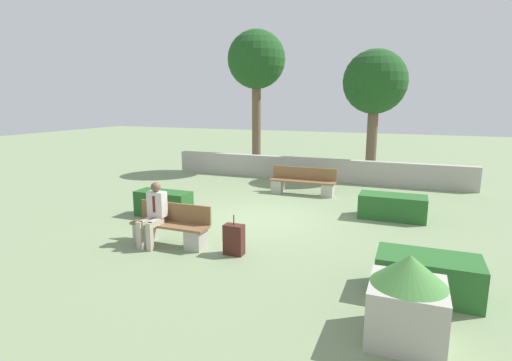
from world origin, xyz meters
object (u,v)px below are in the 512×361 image
Objects in this scene: bench_left_side at (303,184)px; planter_corner_left at (407,298)px; tree_center_left at (375,84)px; bench_front at (171,229)px; person_seated_man at (154,211)px; suitcase at (234,240)px; tree_leftmost at (256,62)px.

planter_corner_left is at bearing -62.65° from bench_left_side.
tree_center_left is at bearing 98.16° from planter_corner_left.
person_seated_man is (-0.31, -0.14, 0.41)m from bench_front.
tree_center_left is (1.69, 9.13, 3.35)m from suitcase.
bench_left_side is 0.44× the size of tree_center_left.
tree_leftmost reaches higher than tree_center_left.
planter_corner_left is at bearing -29.57° from suitcase.
person_seated_man is 0.27× the size of tree_center_left.
tree_leftmost is at bearing 120.14° from planter_corner_left.
bench_left_side is at bearing -49.23° from tree_leftmost.
tree_center_left is (3.19, 9.09, 3.33)m from bench_front.
tree_center_left is at bearing 69.23° from person_seated_man.
tree_leftmost reaches higher than bench_left_side.
person_seated_man reaches higher than suitcase.
bench_left_side is at bearing -117.20° from tree_center_left.
bench_front is 0.80× the size of bench_left_side.
person_seated_man reaches higher than bench_left_side.
planter_corner_left is at bearing -21.57° from bench_front.
bench_left_side is (1.40, 5.61, 0.02)m from bench_front.
person_seated_man is 1.16× the size of planter_corner_left.
tree_center_left is (-1.57, 10.98, 3.08)m from planter_corner_left.
suitcase is (-3.26, 1.85, -0.27)m from planter_corner_left.
bench_front is 5.78m from bench_left_side.
person_seated_man is 0.23× the size of tree_leftmost.
tree_leftmost reaches higher than bench_front.
tree_leftmost is at bearing 133.91° from bench_left_side.
suitcase is (0.10, -5.64, -0.04)m from bench_left_side.
bench_front is 0.35× the size of tree_center_left.
tree_center_left is at bearing 70.66° from bench_front.
person_seated_man is at bearing -110.77° from tree_center_left.
bench_left_side is 1.87× the size of planter_corner_left.
bench_left_side is 6.27m from tree_leftmost.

